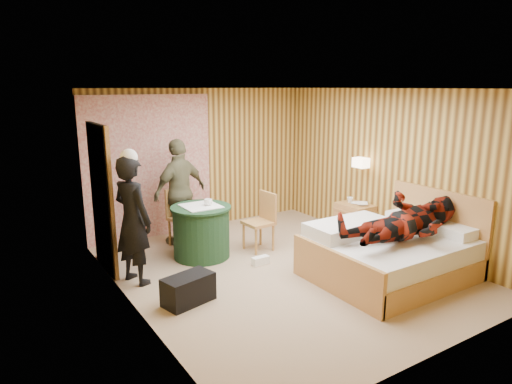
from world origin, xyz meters
TOP-DOWN VIEW (x-y plane):
  - floor at (0.00, 0.00)m, footprint 4.20×5.00m
  - ceiling at (0.00, 0.00)m, footprint 4.20×5.00m
  - wall_back at (0.00, 2.50)m, footprint 4.20×0.02m
  - wall_left at (-2.10, 0.00)m, footprint 0.02×5.00m
  - wall_right at (2.10, 0.00)m, footprint 0.02×5.00m
  - curtain at (-1.00, 2.43)m, footprint 2.20×0.08m
  - doorway at (-2.06, 1.40)m, footprint 0.06×0.90m
  - wall_lamp at (1.92, 0.45)m, footprint 0.26×0.24m
  - bed at (1.12, -0.95)m, footprint 2.03×1.60m
  - nightstand at (1.88, 0.49)m, footprint 0.45×0.61m
  - round_table at (-0.71, 1.07)m, footprint 0.90×0.90m
  - chair_far at (-0.74, 1.78)m, footprint 0.53×0.53m
  - chair_near at (0.25, 0.87)m, footprint 0.44×0.44m
  - duffel_bag at (-1.52, -0.22)m, footprint 0.66×0.46m
  - sneaker_left at (-0.14, 0.33)m, footprint 0.26×0.11m
  - sneaker_right at (-0.55, 1.01)m, footprint 0.30×0.19m
  - woman_standing at (-1.85, 0.72)m, footprint 0.59×0.72m
  - man_at_table at (-0.71, 1.83)m, footprint 1.09×0.70m
  - man_on_bed at (1.15, -1.18)m, footprint 0.86×0.67m
  - book_lower at (1.88, 0.44)m, footprint 0.26×0.28m
  - book_upper at (1.88, 0.44)m, footprint 0.27×0.28m
  - cup_nightstand at (1.88, 0.62)m, footprint 0.12×0.12m
  - cup_table at (-0.61, 1.02)m, footprint 0.15×0.15m

SIDE VIEW (x-z plane):
  - floor at x=0.00m, z-range -0.01..0.01m
  - sneaker_left at x=-0.14m, z-range 0.00..0.11m
  - sneaker_right at x=-0.55m, z-range 0.00..0.12m
  - duffel_bag at x=-1.52m, z-range 0.00..0.34m
  - nightstand at x=1.88m, z-range 0.01..0.60m
  - bed at x=1.12m, z-range -0.23..0.87m
  - round_table at x=-0.71m, z-range 0.00..0.80m
  - chair_near at x=0.25m, z-range 0.07..0.99m
  - chair_far at x=-0.74m, z-range 0.07..1.00m
  - book_lower at x=1.88m, z-range 0.59..0.61m
  - book_upper at x=1.88m, z-range 0.61..0.63m
  - cup_nightstand at x=1.88m, z-range 0.59..0.68m
  - woman_standing at x=-1.85m, z-range 0.00..1.69m
  - cup_table at x=-0.61m, z-range 0.80..0.90m
  - man_at_table at x=-0.71m, z-range 0.00..1.72m
  - man_on_bed at x=1.15m, z-range 0.09..1.86m
  - doorway at x=-2.06m, z-range 0.00..2.05m
  - curtain at x=-1.00m, z-range 0.00..2.40m
  - wall_back at x=0.00m, z-range 0.00..2.50m
  - wall_left at x=-2.10m, z-range 0.00..2.50m
  - wall_right at x=2.10m, z-range 0.00..2.50m
  - wall_lamp at x=1.92m, z-range 1.22..1.38m
  - ceiling at x=0.00m, z-range 2.50..2.50m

